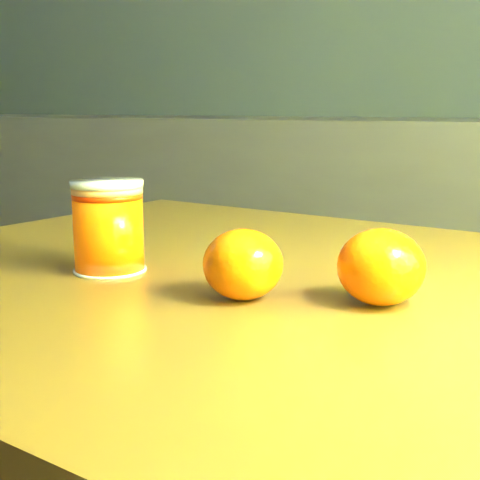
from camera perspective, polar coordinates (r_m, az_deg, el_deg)
The scene contains 5 objects.
kitchen_counter at distance 2.22m, azimuth 0.48°, elevation -1.27°, with size 3.15×0.60×0.90m, color #434347.
table at distance 0.67m, azimuth 6.31°, elevation -11.87°, with size 1.08×0.80×0.77m.
juice_glass at distance 0.69m, azimuth -11.16°, elevation 1.10°, with size 0.07×0.07×0.09m.
orange_front at distance 0.58m, azimuth 11.94°, elevation -2.26°, with size 0.07×0.07×0.07m, color #F96A04.
orange_back at distance 0.58m, azimuth 0.26°, elevation -2.09°, with size 0.07×0.07×0.06m, color #F96A04.
Camera 1 is at (1.08, -0.43, 0.93)m, focal length 50.00 mm.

